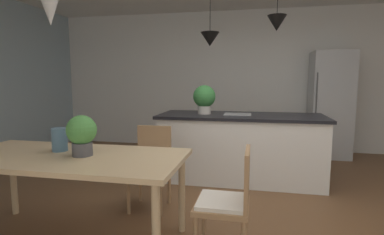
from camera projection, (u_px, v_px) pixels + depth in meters
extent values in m
cube|color=brown|center=(255.00, 224.00, 2.93)|extent=(10.00, 8.40, 0.04)
cube|color=white|center=(257.00, 81.00, 5.92)|extent=(10.00, 0.12, 2.70)
cube|color=#D1B284|center=(68.00, 157.00, 2.48)|extent=(1.93, 0.88, 0.04)
cylinder|color=#D1B284|center=(13.00, 179.00, 3.06)|extent=(0.06, 0.06, 0.73)
cylinder|color=#D1B284|center=(182.00, 192.00, 2.70)|extent=(0.06, 0.06, 0.73)
cylinder|color=#D1B284|center=(156.00, 232.00, 2.00)|extent=(0.06, 0.06, 0.73)
cube|color=#A87F56|center=(149.00, 169.00, 3.18)|extent=(0.40, 0.40, 0.04)
cube|color=white|center=(149.00, 166.00, 3.17)|extent=(0.36, 0.36, 0.03)
cube|color=#A87F56|center=(154.00, 144.00, 3.32)|extent=(0.38, 0.03, 0.42)
cylinder|color=#A87F56|center=(160.00, 197.00, 3.01)|extent=(0.04, 0.04, 0.41)
cylinder|color=#A87F56|center=(128.00, 195.00, 3.07)|extent=(0.04, 0.04, 0.41)
cylinder|color=#A87F56|center=(169.00, 185.00, 3.34)|extent=(0.04, 0.04, 0.41)
cylinder|color=#A87F56|center=(140.00, 183.00, 3.40)|extent=(0.04, 0.04, 0.41)
cube|color=#A87F56|center=(222.00, 206.00, 2.26)|extent=(0.40, 0.40, 0.04)
cube|color=white|center=(222.00, 201.00, 2.26)|extent=(0.36, 0.36, 0.03)
cube|color=#A87F56|center=(247.00, 178.00, 2.20)|extent=(0.03, 0.38, 0.42)
cylinder|color=#A87F56|center=(204.00, 221.00, 2.49)|extent=(0.04, 0.04, 0.41)
cylinder|color=#A87F56|center=(245.00, 226.00, 2.42)|extent=(0.04, 0.04, 0.41)
cube|color=white|center=(240.00, 148.00, 4.12)|extent=(2.15, 0.80, 0.88)
cube|color=black|center=(241.00, 116.00, 4.07)|extent=(2.21, 0.86, 0.04)
cube|color=gray|center=(238.00, 114.00, 4.07)|extent=(0.36, 0.30, 0.01)
cube|color=#B2B5B7|center=(330.00, 105.00, 5.33)|extent=(0.67, 0.64, 1.86)
cylinder|color=#4C4C4C|center=(316.00, 106.00, 5.06)|extent=(0.02, 0.02, 1.12)
cone|color=#B7B7B7|center=(50.00, 9.00, 2.51)|extent=(0.17, 0.17, 0.27)
cylinder|color=black|center=(210.00, 5.00, 3.97)|extent=(0.01, 0.01, 0.70)
cone|color=black|center=(210.00, 39.00, 4.03)|extent=(0.25, 0.25, 0.18)
cone|color=black|center=(277.00, 23.00, 3.83)|extent=(0.24, 0.24, 0.20)
cylinder|color=beige|center=(204.00, 110.00, 4.16)|extent=(0.18, 0.18, 0.11)
sphere|color=#387F3D|center=(204.00, 96.00, 4.14)|extent=(0.31, 0.31, 0.31)
cylinder|color=#4C4C51|center=(82.00, 149.00, 2.46)|extent=(0.16, 0.16, 0.11)
sphere|color=#478C42|center=(82.00, 130.00, 2.44)|extent=(0.24, 0.24, 0.24)
cylinder|color=slate|center=(60.00, 140.00, 2.61)|extent=(0.13, 0.13, 0.20)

